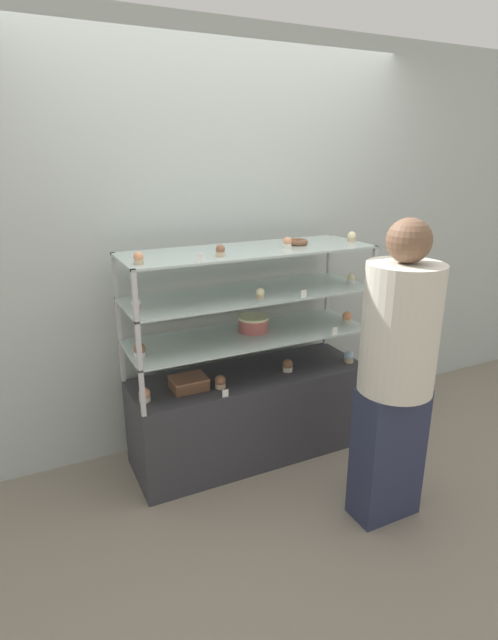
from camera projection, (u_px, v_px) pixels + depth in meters
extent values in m
plane|color=gray|center=(249.00, 452.00, 3.28)|extent=(20.00, 20.00, 0.00)
cube|color=#A8B2AD|center=(222.00, 246.00, 3.20)|extent=(8.00, 0.05, 2.60)
cube|color=#333338|center=(249.00, 414.00, 3.19)|extent=(1.47, 0.49, 0.56)
cube|color=#B7B7BC|center=(122.00, 361.00, 2.96)|extent=(0.02, 0.02, 0.26)
cube|color=#B7B7BC|center=(326.00, 326.00, 3.56)|extent=(0.02, 0.02, 0.26)
cube|color=#B7B7BC|center=(142.00, 393.00, 2.56)|extent=(0.02, 0.02, 0.26)
cube|color=#B7B7BC|center=(368.00, 348.00, 3.16)|extent=(0.02, 0.02, 0.26)
cube|color=#B2C6C1|center=(249.00, 335.00, 3.02)|extent=(1.47, 0.49, 0.01)
cube|color=#B7B7BC|center=(119.00, 319.00, 2.88)|extent=(0.02, 0.02, 0.26)
cube|color=#B7B7BC|center=(327.00, 291.00, 3.48)|extent=(0.02, 0.02, 0.26)
cube|color=#B7B7BC|center=(139.00, 346.00, 2.48)|extent=(0.02, 0.02, 0.26)
cube|color=#B7B7BC|center=(371.00, 309.00, 3.08)|extent=(0.02, 0.02, 0.26)
cube|color=#B2C6C1|center=(249.00, 294.00, 2.94)|extent=(1.47, 0.49, 0.01)
cube|color=#B7B7BC|center=(115.00, 276.00, 2.79)|extent=(0.02, 0.02, 0.26)
cube|color=#B7B7BC|center=(329.00, 254.00, 3.40)|extent=(0.02, 0.02, 0.26)
cube|color=#B7B7BC|center=(135.00, 296.00, 2.39)|extent=(0.02, 0.02, 0.26)
cube|color=#B7B7BC|center=(374.00, 267.00, 3.00)|extent=(0.02, 0.02, 0.26)
cube|color=#B2C6C1|center=(249.00, 250.00, 2.86)|extent=(1.47, 0.49, 0.01)
cylinder|color=#C66660|center=(253.00, 325.00, 3.06)|extent=(0.18, 0.18, 0.08)
cylinder|color=#F4EAB2|center=(253.00, 318.00, 3.05)|extent=(0.19, 0.19, 0.01)
cube|color=brown|center=(189.00, 384.00, 2.89)|extent=(0.20, 0.16, 0.06)
cube|color=#8C5B42|center=(189.00, 378.00, 2.88)|extent=(0.21, 0.16, 0.01)
cylinder|color=beige|center=(145.00, 399.00, 2.75)|extent=(0.06, 0.06, 0.03)
sphere|color=#E5996B|center=(144.00, 394.00, 2.74)|extent=(0.06, 0.06, 0.06)
cylinder|color=#CCB28C|center=(220.00, 385.00, 2.90)|extent=(0.06, 0.06, 0.03)
sphere|color=#8C5B42|center=(220.00, 380.00, 2.89)|extent=(0.06, 0.06, 0.06)
cylinder|color=beige|center=(288.00, 369.00, 3.13)|extent=(0.06, 0.06, 0.03)
sphere|color=#8C5B42|center=(288.00, 364.00, 3.12)|extent=(0.06, 0.06, 0.06)
cylinder|color=#CCB28C|center=(349.00, 360.00, 3.27)|extent=(0.06, 0.06, 0.03)
sphere|color=silver|center=(349.00, 355.00, 3.26)|extent=(0.06, 0.06, 0.06)
cube|color=white|center=(225.00, 393.00, 2.79)|extent=(0.04, 0.00, 0.04)
cylinder|color=white|center=(140.00, 354.00, 2.69)|extent=(0.06, 0.06, 0.02)
sphere|color=#8C5B42|center=(140.00, 349.00, 2.68)|extent=(0.07, 0.07, 0.07)
cylinder|color=beige|center=(347.00, 321.00, 3.23)|extent=(0.06, 0.06, 0.02)
sphere|color=#E5996B|center=(347.00, 316.00, 3.22)|extent=(0.07, 0.07, 0.07)
cube|color=white|center=(335.00, 331.00, 3.01)|extent=(0.04, 0.00, 0.04)
cylinder|color=#CCB28C|center=(137.00, 308.00, 2.62)|extent=(0.05, 0.05, 0.02)
sphere|color=white|center=(136.00, 303.00, 2.61)|extent=(0.05, 0.05, 0.05)
cylinder|color=#CCB28C|center=(260.00, 296.00, 2.82)|extent=(0.05, 0.05, 0.02)
sphere|color=#F4EAB2|center=(260.00, 292.00, 2.81)|extent=(0.05, 0.05, 0.05)
cylinder|color=white|center=(350.00, 281.00, 3.16)|extent=(0.05, 0.05, 0.02)
sphere|color=#F4EAB2|center=(351.00, 277.00, 3.15)|extent=(0.05, 0.05, 0.05)
cube|color=white|center=(304.00, 294.00, 2.83)|extent=(0.04, 0.00, 0.04)
cylinder|color=#CCB28C|center=(139.00, 262.00, 2.46)|extent=(0.05, 0.05, 0.02)
sphere|color=#E5996B|center=(138.00, 257.00, 2.45)|extent=(0.05, 0.05, 0.05)
cylinder|color=#CCB28C|center=(220.00, 254.00, 2.65)|extent=(0.05, 0.05, 0.02)
sphere|color=#8C5B42|center=(220.00, 249.00, 2.64)|extent=(0.05, 0.05, 0.05)
cylinder|color=white|center=(287.00, 246.00, 2.89)|extent=(0.05, 0.05, 0.02)
sphere|color=#E5996B|center=(287.00, 241.00, 2.88)|extent=(0.05, 0.05, 0.05)
cylinder|color=#CCB28C|center=(352.00, 240.00, 3.09)|extent=(0.05, 0.05, 0.02)
sphere|color=#F4EAB2|center=(352.00, 235.00, 3.09)|extent=(0.05, 0.05, 0.05)
cube|color=white|center=(199.00, 258.00, 2.49)|extent=(0.04, 0.00, 0.04)
torus|color=brown|center=(298.00, 242.00, 2.99)|extent=(0.13, 0.13, 0.03)
cube|color=#282D47|center=(388.00, 453.00, 2.62)|extent=(0.35, 0.19, 0.74)
cylinder|color=beige|center=(400.00, 329.00, 2.40)|extent=(0.37, 0.37, 0.64)
sphere|color=brown|center=(409.00, 241.00, 2.26)|extent=(0.21, 0.21, 0.21)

